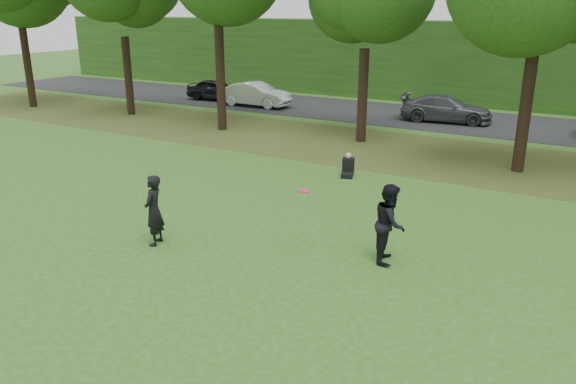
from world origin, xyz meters
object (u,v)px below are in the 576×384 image
Objects in this scene: player_left at (154,210)px; frisbee at (304,191)px; seated_person at (348,167)px; player_right at (390,223)px.

frisbee is (3.69, 1.23, 0.77)m from player_left.
frisbee is 7.34m from seated_person.
seated_person is at bearing 105.42° from frisbee.
frisbee is at bearing 98.98° from player_right.
player_left is 8.39m from seated_person.
frisbee is at bearing -92.95° from seated_person.
frisbee is 0.45× the size of seated_person.
player_left is 4.97× the size of frisbee.
player_right is at bearing 92.00° from player_left.
player_right is at bearing -76.43° from seated_person.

